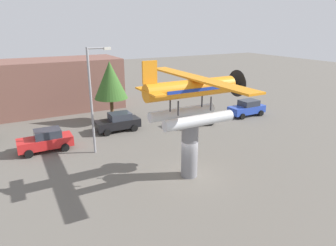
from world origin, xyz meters
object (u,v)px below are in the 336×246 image
(car_mid_black, at_px, (118,122))
(storefront_building, at_px, (59,84))
(car_near_red, at_px, (46,140))
(tree_east, at_px, (110,80))
(car_far_white, at_px, (195,117))
(streetlight_primary, at_px, (93,94))
(display_pedestal, at_px, (190,149))
(floatplane_monument, at_px, (193,96))
(car_distant_blue, at_px, (247,108))

(car_mid_black, relative_size, storefront_building, 0.30)
(car_near_red, height_order, tree_east, tree_east)
(car_far_white, distance_m, streetlight_primary, 11.57)
(display_pedestal, bearing_deg, tree_east, 92.95)
(display_pedestal, xyz_separation_m, car_far_white, (6.36, 8.89, -1.05))
(streetlight_primary, relative_size, tree_east, 1.30)
(display_pedestal, bearing_deg, car_far_white, 54.43)
(storefront_building, bearing_deg, car_mid_black, -72.99)
(floatplane_monument, height_order, car_near_red, floatplane_monument)
(car_mid_black, xyz_separation_m, streetlight_primary, (-3.24, -4.09, 3.88))
(tree_east, bearing_deg, car_near_red, -146.35)
(car_near_red, bearing_deg, floatplane_monument, 131.17)
(car_far_white, distance_m, tree_east, 9.38)
(car_far_white, bearing_deg, car_near_red, -1.12)
(car_mid_black, relative_size, tree_east, 0.66)
(display_pedestal, distance_m, storefront_building, 22.48)
(display_pedestal, distance_m, car_far_white, 10.98)
(display_pedestal, relative_size, car_mid_black, 0.92)
(car_near_red, height_order, car_far_white, same)
(floatplane_monument, distance_m, car_far_white, 11.80)
(storefront_building, bearing_deg, streetlight_primary, -89.49)
(display_pedestal, distance_m, car_mid_black, 11.08)
(car_near_red, relative_size, storefront_building, 0.30)
(display_pedestal, relative_size, storefront_building, 0.27)
(car_near_red, distance_m, car_distant_blue, 21.22)
(floatplane_monument, distance_m, car_near_red, 13.03)
(car_far_white, height_order, car_distant_blue, same)
(car_far_white, xyz_separation_m, car_distant_blue, (6.98, 0.08, 0.00))
(car_distant_blue, distance_m, streetlight_primary, 18.23)
(car_far_white, distance_m, car_distant_blue, 6.98)
(streetlight_primary, distance_m, storefront_building, 15.22)
(car_near_red, distance_m, car_mid_black, 7.01)
(car_distant_blue, height_order, storefront_building, storefront_building)
(car_far_white, xyz_separation_m, storefront_building, (-10.85, 13.11, 2.09))
(car_mid_black, bearing_deg, car_far_white, 164.41)
(floatplane_monument, xyz_separation_m, car_distant_blue, (13.20, 8.96, -4.64))
(display_pedestal, bearing_deg, floatplane_monument, -0.21)
(car_distant_blue, height_order, tree_east, tree_east)
(car_distant_blue, relative_size, streetlight_primary, 0.51)
(display_pedestal, relative_size, car_near_red, 0.92)
(display_pedestal, relative_size, car_distant_blue, 0.92)
(floatplane_monument, height_order, storefront_building, floatplane_monument)
(display_pedestal, bearing_deg, streetlight_primary, 122.31)
(streetlight_primary, bearing_deg, floatplane_monument, -56.93)
(car_mid_black, height_order, car_distant_blue, same)
(car_mid_black, xyz_separation_m, tree_east, (0.40, 2.96, 3.53))
(car_far_white, xyz_separation_m, tree_east, (-7.07, 5.05, 3.53))
(streetlight_primary, bearing_deg, car_far_white, 10.58)
(car_mid_black, xyz_separation_m, storefront_building, (-3.37, 11.03, 2.09))
(car_near_red, xyz_separation_m, car_mid_black, (6.77, 1.81, 0.00))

